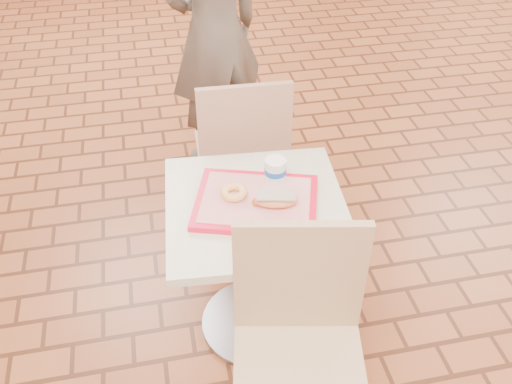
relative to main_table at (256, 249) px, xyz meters
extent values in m
cube|color=brown|center=(1.35, 0.52, -0.46)|extent=(8.00, 10.00, 0.01)
cube|color=beige|center=(0.00, 0.00, 0.21)|extent=(0.65, 0.65, 0.04)
cylinder|color=gray|center=(0.00, 0.00, -0.14)|extent=(0.07, 0.07, 0.65)
cylinder|color=gray|center=(0.00, 0.00, -0.45)|extent=(0.47, 0.47, 0.03)
cube|color=tan|center=(0.03, -0.55, -0.03)|extent=(0.49, 0.49, 0.04)
cube|color=tan|center=(0.06, -0.36, 0.22)|extent=(0.42, 0.11, 0.46)
cylinder|color=gray|center=(-0.11, -0.34, -0.26)|extent=(0.03, 0.03, 0.41)
cylinder|color=gray|center=(0.24, -0.41, -0.26)|extent=(0.03, 0.03, 0.41)
cube|color=tan|center=(0.07, 0.70, -0.04)|extent=(0.42, 0.42, 0.04)
cube|color=tan|center=(0.06, 0.51, 0.20)|extent=(0.41, 0.05, 0.45)
cylinder|color=gray|center=(0.25, 0.87, -0.26)|extent=(0.03, 0.03, 0.40)
cylinder|color=gray|center=(-0.10, 0.88, -0.26)|extent=(0.03, 0.03, 0.40)
cylinder|color=gray|center=(0.23, 0.52, -0.26)|extent=(0.03, 0.03, 0.40)
cylinder|color=gray|center=(-0.12, 0.53, -0.26)|extent=(0.03, 0.03, 0.40)
imported|color=brown|center=(0.05, 1.28, 0.33)|extent=(0.68, 0.58, 1.58)
cube|color=red|center=(0.00, 0.00, 0.24)|extent=(0.43, 0.34, 0.02)
cube|color=#E18585|center=(0.00, 0.00, 0.25)|extent=(0.38, 0.29, 0.00)
torus|color=#F0AC57|center=(-0.07, 0.04, 0.27)|extent=(0.12, 0.12, 0.03)
ellipsoid|color=#D5723E|center=(0.06, -0.04, 0.27)|extent=(0.16, 0.11, 0.04)
cube|color=silver|center=(0.06, -0.04, 0.29)|extent=(0.15, 0.09, 0.01)
ellipsoid|color=#B34918|center=(0.00, -0.03, 0.26)|extent=(0.04, 0.03, 0.02)
cylinder|color=white|center=(0.09, 0.08, 0.30)|extent=(0.08, 0.08, 0.10)
cylinder|color=blue|center=(0.09, 0.08, 0.31)|extent=(0.08, 0.08, 0.02)
camera|label=1|loc=(-0.32, -1.53, 1.56)|focal=40.00mm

